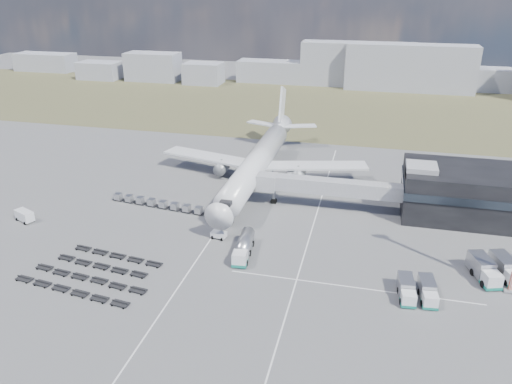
# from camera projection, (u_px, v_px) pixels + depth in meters

# --- Properties ---
(ground) EXTENTS (420.00, 420.00, 0.00)m
(ground) POSITION_uv_depth(u_px,v_px,m) (218.00, 245.00, 91.99)
(ground) COLOR #565659
(ground) RESTS_ON ground
(grass_strip) EXTENTS (420.00, 90.00, 0.01)m
(grass_strip) POSITION_uv_depth(u_px,v_px,m) (306.00, 106.00, 190.09)
(grass_strip) COLOR #49472C
(grass_strip) RESTS_ON ground
(lane_markings) EXTENTS (47.12, 110.00, 0.01)m
(lane_markings) POSITION_uv_depth(u_px,v_px,m) (273.00, 243.00, 92.54)
(lane_markings) COLOR silver
(lane_markings) RESTS_ON ground
(terminal) EXTENTS (30.40, 16.40, 11.00)m
(terminal) POSITION_uv_depth(u_px,v_px,m) (478.00, 193.00, 100.89)
(terminal) COLOR black
(terminal) RESTS_ON ground
(jet_bridge) EXTENTS (30.30, 3.80, 7.05)m
(jet_bridge) POSITION_uv_depth(u_px,v_px,m) (319.00, 186.00, 104.74)
(jet_bridge) COLOR #939399
(jet_bridge) RESTS_ON ground
(airliner) EXTENTS (51.59, 64.53, 17.62)m
(airliner) POSITION_uv_depth(u_px,v_px,m) (259.00, 160.00, 118.76)
(airliner) COLOR silver
(airliner) RESTS_ON ground
(skyline) EXTENTS (310.43, 27.39, 21.52)m
(skyline) POSITION_uv_depth(u_px,v_px,m) (383.00, 71.00, 215.69)
(skyline) COLOR #9799A5
(skyline) RESTS_ON ground
(fuel_tanker) EXTENTS (3.36, 10.13, 3.22)m
(fuel_tanker) POSITION_uv_depth(u_px,v_px,m) (244.00, 247.00, 88.06)
(fuel_tanker) COLOR silver
(fuel_tanker) RESTS_ON ground
(pushback_tug) EXTENTS (3.07, 2.04, 1.33)m
(pushback_tug) POSITION_uv_depth(u_px,v_px,m) (219.00, 235.00, 94.05)
(pushback_tug) COLOR silver
(pushback_tug) RESTS_ON ground
(utility_van) EXTENTS (4.69, 3.48, 2.28)m
(utility_van) POSITION_uv_depth(u_px,v_px,m) (25.00, 216.00, 100.46)
(utility_van) COLOR silver
(utility_van) RESTS_ON ground
(catering_truck) EXTENTS (3.66, 7.16, 3.15)m
(catering_truck) POSITION_uv_depth(u_px,v_px,m) (297.00, 175.00, 119.83)
(catering_truck) COLOR silver
(catering_truck) RESTS_ON ground
(service_trucks_near) EXTENTS (6.00, 6.95, 2.60)m
(service_trucks_near) POSITION_uv_depth(u_px,v_px,m) (417.00, 290.00, 76.24)
(service_trucks_near) COLOR silver
(service_trucks_near) RESTS_ON ground
(service_trucks_far) EXTENTS (8.42, 9.25, 3.10)m
(service_trucks_far) POSITION_uv_depth(u_px,v_px,m) (495.00, 269.00, 81.14)
(service_trucks_far) COLOR silver
(service_trucks_far) RESTS_ON ground
(uld_row) EXTENTS (22.09, 4.13, 1.49)m
(uld_row) POSITION_uv_depth(u_px,v_px,m) (157.00, 203.00, 106.65)
(uld_row) COLOR black
(uld_row) RESTS_ON ground
(baggage_dollies) EXTENTS (22.70, 15.54, 0.67)m
(baggage_dollies) POSITION_uv_depth(u_px,v_px,m) (93.00, 273.00, 82.73)
(baggage_dollies) COLOR black
(baggage_dollies) RESTS_ON ground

